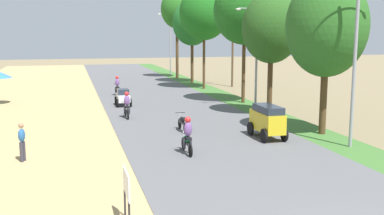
% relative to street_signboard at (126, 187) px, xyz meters
% --- Properties ---
extents(street_signboard, '(0.06, 1.30, 1.50)m').
position_rel_street_signboard_xyz_m(street_signboard, '(0.00, 0.00, 0.00)').
color(street_signboard, '#262628').
rests_on(street_signboard, dirt_shoulder).
extents(pedestrian_on_shoulder, '(0.37, 0.43, 1.62)m').
position_rel_street_signboard_xyz_m(pedestrian_on_shoulder, '(-3.41, 7.34, -0.14)').
color(pedestrian_on_shoulder, '#33333D').
rests_on(pedestrian_on_shoulder, dirt_shoulder).
extents(median_tree_nearest, '(4.15, 4.15, 8.21)m').
position_rel_street_signboard_xyz_m(median_tree_nearest, '(11.31, 8.87, 4.54)').
color(median_tree_nearest, '#4C351E').
rests_on(median_tree_nearest, median_strip).
extents(median_tree_second, '(3.73, 3.73, 7.83)m').
position_rel_street_signboard_xyz_m(median_tree_second, '(10.96, 14.76, 4.51)').
color(median_tree_second, '#4C351E').
rests_on(median_tree_second, median_strip).
extents(median_tree_third, '(4.62, 4.62, 9.37)m').
position_rel_street_signboard_xyz_m(median_tree_third, '(11.28, 20.24, 5.81)').
color(median_tree_third, '#4C351E').
rests_on(median_tree_third, median_strip).
extents(median_tree_fourth, '(4.63, 4.63, 9.67)m').
position_rel_street_signboard_xyz_m(median_tree_fourth, '(10.87, 29.50, 6.06)').
color(median_tree_fourth, '#4C351E').
rests_on(median_tree_fourth, median_strip).
extents(median_tree_fifth, '(4.15, 4.15, 8.69)m').
position_rel_street_signboard_xyz_m(median_tree_fifth, '(11.19, 35.05, 5.24)').
color(median_tree_fifth, '#4C351E').
rests_on(median_tree_fifth, median_strip).
extents(median_tree_sixth, '(3.73, 3.73, 10.26)m').
position_rel_street_signboard_xyz_m(median_tree_sixth, '(10.83, 40.55, 6.91)').
color(median_tree_sixth, '#4C351E').
rests_on(median_tree_sixth, median_strip).
extents(streetlamp_near, '(3.16, 0.20, 8.17)m').
position_rel_street_signboard_xyz_m(streetlamp_near, '(11.11, 6.04, 3.64)').
color(streetlamp_near, gray).
rests_on(streetlamp_near, median_strip).
extents(streetlamp_mid, '(3.16, 0.20, 7.04)m').
position_rel_street_signboard_xyz_m(streetlamp_mid, '(11.11, 17.41, 3.05)').
color(streetlamp_mid, gray).
rests_on(streetlamp_mid, median_strip).
extents(streetlamp_far, '(3.16, 0.20, 7.80)m').
position_rel_street_signboard_xyz_m(streetlamp_far, '(11.11, 45.58, 3.45)').
color(streetlamp_far, gray).
rests_on(streetlamp_far, median_strip).
extents(utility_pole_near, '(1.80, 0.20, 8.73)m').
position_rel_street_signboard_xyz_m(utility_pole_near, '(14.21, 30.83, 3.45)').
color(utility_pole_near, brown).
rests_on(utility_pole_near, ground).
extents(car_van_yellow, '(1.19, 2.41, 1.67)m').
position_rel_street_signboard_xyz_m(car_van_yellow, '(8.05, 8.58, -0.08)').
color(car_van_yellow, gold).
rests_on(car_van_yellow, road_strip).
extents(car_hatchback_white, '(1.04, 2.00, 1.23)m').
position_rel_street_signboard_xyz_m(car_hatchback_white, '(2.24, 20.96, -0.36)').
color(car_hatchback_white, silver).
rests_on(car_hatchback_white, road_strip).
extents(motorbike_foreground_rider, '(0.54, 1.80, 1.66)m').
position_rel_street_signboard_xyz_m(motorbike_foreground_rider, '(3.45, 6.75, -0.25)').
color(motorbike_foreground_rider, black).
rests_on(motorbike_foreground_rider, road_strip).
extents(motorbike_ahead_second, '(0.54, 1.80, 0.94)m').
position_rel_street_signboard_xyz_m(motorbike_ahead_second, '(4.34, 11.36, -0.53)').
color(motorbike_ahead_second, black).
rests_on(motorbike_ahead_second, road_strip).
extents(motorbike_ahead_third, '(0.54, 1.80, 1.66)m').
position_rel_street_signboard_xyz_m(motorbike_ahead_third, '(1.93, 16.01, -0.25)').
color(motorbike_ahead_third, black).
rests_on(motorbike_ahead_third, road_strip).
extents(motorbike_ahead_fourth, '(0.54, 1.80, 1.66)m').
position_rel_street_signboard_xyz_m(motorbike_ahead_fourth, '(2.40, 26.68, -0.25)').
color(motorbike_ahead_fourth, black).
rests_on(motorbike_ahead_fourth, road_strip).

